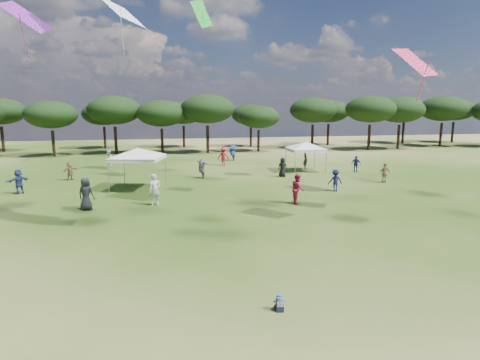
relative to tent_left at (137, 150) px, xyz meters
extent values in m
plane|color=#385218|center=(4.92, -21.49, -2.85)|extent=(140.00, 140.00, 0.00)
cylinder|color=black|center=(-10.59, 22.81, -1.28)|extent=(0.36, 0.36, 3.14)
ellipsoid|color=black|center=(-10.59, 22.81, 2.18)|extent=(6.11, 6.11, 3.29)
cylinder|color=black|center=(-3.47, 24.32, -1.12)|extent=(0.40, 0.40, 3.46)
ellipsoid|color=black|center=(-3.47, 24.32, 2.69)|extent=(6.73, 6.73, 3.63)
cylinder|color=black|center=(2.34, 23.14, -1.25)|extent=(0.37, 0.37, 3.21)
ellipsoid|color=black|center=(2.34, 23.14, 2.28)|extent=(6.24, 6.24, 3.36)
cylinder|color=black|center=(8.17, 22.69, -1.07)|extent=(0.41, 0.41, 3.56)
ellipsoid|color=black|center=(8.17, 22.69, 2.84)|extent=(6.91, 6.91, 3.73)
cylinder|color=black|center=(15.11, 23.02, -1.41)|extent=(0.33, 0.33, 2.88)
ellipsoid|color=black|center=(15.11, 23.02, 1.76)|extent=(5.60, 5.60, 3.02)
cylinder|color=black|center=(23.88, 25.48, -1.13)|extent=(0.39, 0.39, 3.44)
ellipsoid|color=black|center=(23.88, 25.48, 2.66)|extent=(6.69, 6.69, 3.60)
cylinder|color=black|center=(30.69, 21.56, -1.08)|extent=(0.40, 0.40, 3.53)
ellipsoid|color=black|center=(30.69, 21.56, 2.80)|extent=(6.86, 6.86, 3.70)
cylinder|color=black|center=(35.56, 21.97, -1.12)|extent=(0.40, 0.40, 3.47)
ellipsoid|color=black|center=(35.56, 21.97, 2.70)|extent=(6.74, 6.74, 3.63)
cylinder|color=black|center=(44.14, 23.97, -1.07)|extent=(0.41, 0.41, 3.57)
ellipsoid|color=black|center=(44.14, 23.97, 2.86)|extent=(6.94, 6.94, 3.74)
cylinder|color=black|center=(-18.48, 30.08, -1.17)|extent=(0.39, 0.39, 3.37)
ellipsoid|color=black|center=(-18.48, 30.08, 2.54)|extent=(6.54, 6.54, 3.53)
cylinder|color=black|center=(-5.60, 31.82, -1.29)|extent=(0.36, 0.36, 3.11)
ellipsoid|color=black|center=(-5.60, 31.82, 2.13)|extent=(6.05, 6.05, 3.26)
cylinder|color=black|center=(5.74, 31.03, -1.25)|extent=(0.37, 0.37, 3.20)
ellipsoid|color=black|center=(5.74, 31.03, 2.27)|extent=(6.21, 6.21, 3.35)
cylinder|color=black|center=(15.74, 29.85, -1.36)|extent=(0.34, 0.34, 2.99)
ellipsoid|color=black|center=(15.74, 29.85, 1.94)|extent=(5.81, 5.81, 3.13)
cylinder|color=black|center=(28.53, 30.25, -1.20)|extent=(0.38, 0.38, 3.31)
ellipsoid|color=black|center=(28.53, 30.25, 2.45)|extent=(6.43, 6.43, 3.47)
cylinder|color=black|center=(42.22, 30.63, -1.03)|extent=(0.42, 0.42, 3.64)
ellipsoid|color=black|center=(42.22, 30.63, 2.97)|extent=(7.06, 7.06, 3.81)
cylinder|color=black|center=(51.32, 30.02, -1.12)|extent=(0.40, 0.40, 3.46)
ellipsoid|color=black|center=(51.32, 30.02, 2.68)|extent=(6.72, 6.72, 3.62)
cylinder|color=gray|center=(-1.97, -1.11, -1.70)|extent=(0.06, 0.06, 2.30)
cylinder|color=gray|center=(1.11, -1.97, -1.70)|extent=(0.06, 0.06, 2.30)
cylinder|color=gray|center=(-1.11, 1.97, -1.70)|extent=(0.06, 0.06, 2.30)
cylinder|color=gray|center=(1.97, 1.11, -1.70)|extent=(0.06, 0.06, 2.30)
cube|color=white|center=(0.00, 0.00, -0.60)|extent=(4.14, 4.14, 0.25)
pyramid|color=white|center=(0.00, 0.00, 0.12)|extent=(6.59, 6.59, 0.60)
cylinder|color=gray|center=(13.38, 4.05, -1.83)|extent=(0.06, 0.06, 2.05)
cylinder|color=gray|center=(16.27, 3.93, -1.83)|extent=(0.06, 0.06, 2.05)
cylinder|color=gray|center=(13.49, 6.94, -1.83)|extent=(0.06, 0.06, 2.05)
cylinder|color=gray|center=(16.38, 6.83, -1.83)|extent=(0.06, 0.06, 2.05)
cube|color=white|center=(14.88, 5.44, -0.85)|extent=(3.17, 3.17, 0.25)
pyramid|color=white|center=(14.88, 5.44, -0.13)|extent=(6.21, 6.21, 0.60)
cube|color=black|center=(4.43, -19.08, -2.77)|extent=(0.24, 0.24, 0.17)
cube|color=black|center=(4.38, -18.91, -2.81)|extent=(0.10, 0.20, 0.09)
cube|color=black|center=(4.52, -18.93, -2.81)|extent=(0.10, 0.20, 0.09)
cube|color=white|center=(4.43, -19.08, -2.59)|extent=(0.22, 0.17, 0.21)
cylinder|color=white|center=(4.31, -19.00, -2.59)|extent=(0.09, 0.21, 0.13)
cylinder|color=white|center=(4.57, -19.03, -2.59)|extent=(0.09, 0.21, 0.13)
sphere|color=#E0B293|center=(4.43, -19.08, -2.44)|extent=(0.15, 0.15, 0.15)
cone|color=#4E92B7|center=(4.43, -19.08, -2.41)|extent=(0.24, 0.24, 0.02)
cylinder|color=#4E92B7|center=(4.43, -19.08, -2.37)|extent=(0.16, 0.16, 0.06)
imported|color=#AB1C3C|center=(9.61, -6.64, -1.93)|extent=(0.84, 1.00, 1.85)
imported|color=navy|center=(-7.95, 0.14, -2.00)|extent=(1.48, 1.47, 1.71)
imported|color=silver|center=(-3.03, 10.30, -1.93)|extent=(0.83, 0.99, 1.85)
imported|color=navy|center=(19.15, 3.77, -2.09)|extent=(0.89, 0.90, 1.53)
imported|color=olive|center=(18.75, -1.50, -2.08)|extent=(0.91, 0.38, 1.54)
imported|color=beige|center=(1.09, -5.17, -1.90)|extent=(0.79, 0.63, 1.90)
imported|color=black|center=(11.79, 2.81, -2.03)|extent=(0.96, 0.90, 1.65)
imported|color=brown|center=(-5.56, 5.02, -2.07)|extent=(1.32, 1.39, 1.57)
imported|color=navy|center=(9.82, 14.43, -1.92)|extent=(2.04, 2.08, 1.86)
imported|color=#333539|center=(15.47, 6.87, -2.00)|extent=(0.43, 0.63, 1.70)
imported|color=#16194D|center=(13.49, -3.75, -2.07)|extent=(1.05, 0.67, 1.56)
imported|color=maroon|center=(8.07, 10.62, -1.91)|extent=(1.38, 1.04, 1.89)
imported|color=#58565C|center=(5.01, 3.58, -2.00)|extent=(1.18, 2.16, 1.70)
imported|color=#292A2D|center=(-2.78, -5.51, -1.90)|extent=(1.09, 0.92, 1.90)
plane|color=green|center=(5.43, 5.37, 10.56)|extent=(2.37, 1.61, 2.65)
plane|color=purple|center=(-4.96, -6.06, 7.47)|extent=(2.29, 2.20, 2.00)
plane|color=white|center=(-0.02, -10.41, 7.00)|extent=(2.40, 2.68, 1.48)
plane|color=#D93660|center=(12.95, -12.45, 5.01)|extent=(2.60, 2.23, 1.51)
camera|label=1|loc=(1.00, -29.29, 2.91)|focal=30.00mm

